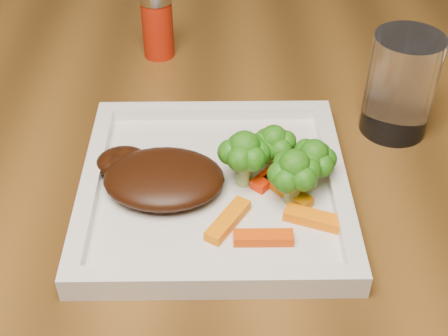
{
  "coord_description": "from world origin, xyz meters",
  "views": [
    {
      "loc": [
        0.1,
        -0.46,
        1.19
      ],
      "look_at": [
        0.1,
        0.02,
        0.79
      ],
      "focal_mm": 50.0,
      "sensor_mm": 36.0,
      "label": 1
    }
  ],
  "objects_px": {
    "plate": "(214,191)",
    "steak": "(164,178)",
    "spice_shaker": "(157,25)",
    "drinking_glass": "(401,85)",
    "dining_table": "(170,309)"
  },
  "relations": [
    {
      "from": "steak",
      "to": "drinking_glass",
      "type": "xyz_separation_m",
      "value": [
        0.26,
        0.12,
        0.03
      ]
    },
    {
      "from": "dining_table",
      "to": "spice_shaker",
      "type": "bearing_deg",
      "value": 90.3
    },
    {
      "from": "steak",
      "to": "dining_table",
      "type": "bearing_deg",
      "value": 99.76
    },
    {
      "from": "steak",
      "to": "drinking_glass",
      "type": "distance_m",
      "value": 0.29
    },
    {
      "from": "dining_table",
      "to": "steak",
      "type": "bearing_deg",
      "value": -80.24
    },
    {
      "from": "steak",
      "to": "drinking_glass",
      "type": "bearing_deg",
      "value": 24.35
    },
    {
      "from": "steak",
      "to": "spice_shaker",
      "type": "height_order",
      "value": "spice_shaker"
    },
    {
      "from": "plate",
      "to": "dining_table",
      "type": "bearing_deg",
      "value": 118.32
    },
    {
      "from": "plate",
      "to": "steak",
      "type": "relative_size",
      "value": 2.2
    },
    {
      "from": "plate",
      "to": "drinking_glass",
      "type": "distance_m",
      "value": 0.25
    },
    {
      "from": "dining_table",
      "to": "spice_shaker",
      "type": "relative_size",
      "value": 17.39
    },
    {
      "from": "spice_shaker",
      "to": "steak",
      "type": "bearing_deg",
      "value": -85.04
    },
    {
      "from": "dining_table",
      "to": "drinking_glass",
      "type": "relative_size",
      "value": 13.33
    },
    {
      "from": "steak",
      "to": "drinking_glass",
      "type": "height_order",
      "value": "drinking_glass"
    },
    {
      "from": "drinking_glass",
      "to": "steak",
      "type": "bearing_deg",
      "value": -155.65
    }
  ]
}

